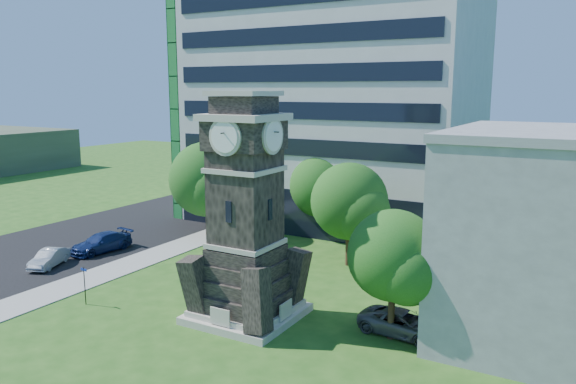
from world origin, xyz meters
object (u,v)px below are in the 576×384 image
Objects in this scene: park_bench at (238,316)px; street_sign at (84,281)px; clock_tower at (246,223)px; car_street_north at (101,243)px; car_east_lot at (403,323)px; car_street_mid at (49,258)px.

park_bench is 0.71× the size of street_sign.
clock_tower is 7.75× the size of park_bench.
clock_tower is 18.08m from car_street_north.
street_sign is at bearing -39.50° from car_street_north.
car_street_north reaches higher than car_east_lot.
car_street_mid is at bearing 176.34° from park_bench.
car_east_lot is 18.09m from street_sign.
car_east_lot is 8.64m from park_bench.
clock_tower is 10.44m from street_sign.
park_bench is at bearing -12.14° from car_street_north.
car_street_north is at bearing 88.14° from car_east_lot.
car_east_lot is (8.15, 2.05, -4.65)m from clock_tower.
street_sign reaches higher than car_street_north.
car_street_north is 3.10× the size of park_bench.
car_street_mid is at bearing -87.05° from car_street_north.
clock_tower is 4.94m from park_bench.
street_sign is at bearing -161.37° from clock_tower.
car_street_mid is (-17.10, 0.54, -4.67)m from clock_tower.
car_east_lot is at bearing 14.15° from clock_tower.
clock_tower is at bearing -9.29° from car_street_north.
clock_tower reaches higher than park_bench.
street_sign is (-17.33, -5.15, 0.77)m from car_east_lot.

